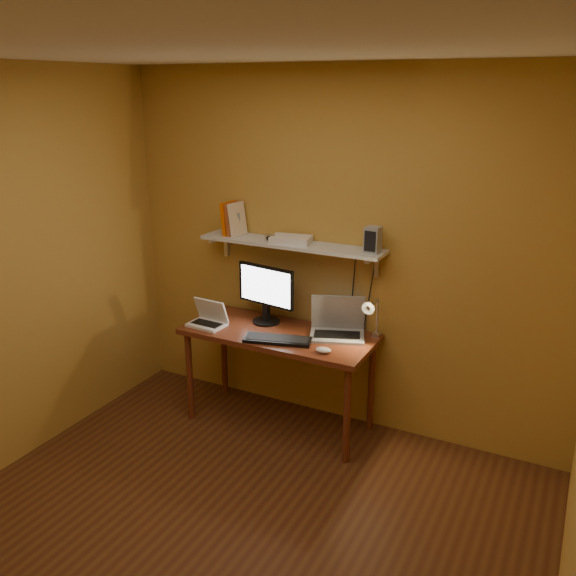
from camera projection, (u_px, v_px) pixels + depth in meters
The scene contains 14 objects.
room at pixel (215, 328), 3.02m from camera, with size 3.44×3.24×2.64m.
desk at pixel (279, 343), 4.44m from camera, with size 1.40×0.60×0.75m.
wall_shelf at pixel (291, 244), 4.39m from camera, with size 1.40×0.25×0.21m.
monitor at pixel (266, 291), 4.52m from camera, with size 0.49×0.24×0.44m.
laptop at pixel (337, 325), 4.34m from camera, with size 0.45×0.39×0.28m.
netbook at pixel (209, 318), 4.53m from camera, with size 0.28×0.21×0.20m.
keyboard at pixel (278, 340), 4.24m from camera, with size 0.47×0.16×0.03m, color black.
mouse at pixel (323, 350), 4.06m from camera, with size 0.11×0.07×0.04m, color white.
desk_lamp at pixel (372, 314), 4.17m from camera, with size 0.09×0.23×0.38m.
speaker_left at pixel (231, 224), 4.57m from camera, with size 0.10×0.10×0.17m, color gray.
speaker_right at pixel (373, 240), 4.08m from camera, with size 0.10×0.10×0.18m, color gray.
books at pixel (233, 219), 4.57m from camera, with size 0.14×0.17×0.25m.
shelf_camera at pixel (270, 238), 4.39m from camera, with size 0.09×0.05×0.05m.
router at pixel (291, 239), 4.37m from camera, with size 0.28×0.19×0.05m, color white.
Camera 1 is at (1.60, -2.33, 2.44)m, focal length 38.00 mm.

